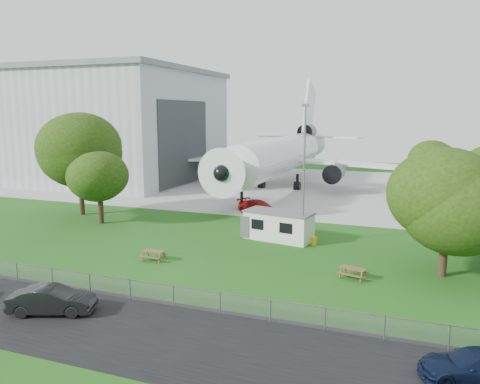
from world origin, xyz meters
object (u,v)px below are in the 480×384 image
(site_cabin, at_px, (279,226))
(picnic_east, at_px, (353,278))
(hangar, at_px, (85,124))
(picnic_west, at_px, (154,260))
(car_centre_sedan, at_px, (52,300))
(airliner, at_px, (281,154))

(site_cabin, xyz_separation_m, picnic_east, (7.59, -7.91, -1.31))
(hangar, height_order, site_cabin, hangar)
(site_cabin, bearing_deg, hangar, 146.51)
(hangar, bearing_deg, picnic_east, -35.67)
(picnic_west, bearing_deg, site_cabin, 51.59)
(picnic_west, distance_m, picnic_east, 15.16)
(car_centre_sedan, bearing_deg, airliner, -20.63)
(picnic_west, relative_size, picnic_east, 1.00)
(site_cabin, height_order, picnic_west, site_cabin)
(picnic_west, bearing_deg, car_centre_sedan, -90.87)
(airliner, distance_m, picnic_west, 38.39)
(hangar, bearing_deg, car_centre_sedan, -53.62)
(site_cabin, bearing_deg, car_centre_sedan, -111.57)
(site_cabin, xyz_separation_m, car_centre_sedan, (-7.84, -19.82, -0.52))
(hangar, xyz_separation_m, picnic_east, (51.36, -36.87, -9.41))
(picnic_west, bearing_deg, airliner, 91.26)
(picnic_east, bearing_deg, car_centre_sedan, -125.71)
(airliner, bearing_deg, picnic_east, -67.27)
(picnic_east, bearing_deg, site_cabin, 150.42)
(airliner, bearing_deg, hangar, 179.78)
(site_cabin, height_order, picnic_east, site_cabin)
(site_cabin, relative_size, car_centre_sedan, 1.45)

